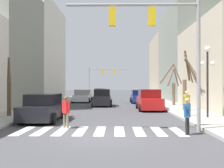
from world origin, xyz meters
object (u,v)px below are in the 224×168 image
car_parked_left_far (139,97)px  street_tree_left_near (187,81)px  pedestrian_near_right_corner (187,113)px  street_tree_right_mid (173,86)px  traffic_signal_near (160,34)px  traffic_signal_far (101,75)px  street_lamp_right_corner (207,67)px  pedestrian_crossing_street (187,101)px  car_driving_away_lane (83,96)px  pedestrian_waiting_at_curb (66,109)px  car_parked_right_near (149,100)px  car_driving_toward_lane (44,108)px  car_parked_right_far (101,94)px  car_parked_left_mid (102,98)px  street_tree_right_far (9,90)px

car_parked_left_far → street_tree_left_near: size_ratio=0.95×
pedestrian_near_right_corner → street_tree_right_mid: size_ratio=0.38×
traffic_signal_near → street_tree_left_near: 10.19m
traffic_signal_far → street_lamp_right_corner: bearing=-75.9°
pedestrian_crossing_street → car_driving_away_lane: bearing=87.3°
street_lamp_right_corner → pedestrian_waiting_at_curb: street_lamp_right_corner is taller
pedestrian_crossing_street → traffic_signal_far: bearing=71.2°
car_driving_away_lane → street_tree_left_near: bearing=-140.3°
street_tree_left_near → traffic_signal_near: bearing=-111.9°
street_tree_right_mid → street_tree_left_near: bearing=-89.6°
car_parked_right_near → car_driving_toward_lane: (-7.23, -7.13, -0.08)m
car_driving_away_lane → pedestrian_crossing_street: size_ratio=2.67×
car_driving_toward_lane → street_tree_right_mid: street_tree_right_mid is taller
car_parked_right_far → street_tree_left_near: (8.20, -19.48, 1.67)m
car_parked_left_mid → street_tree_left_near: (7.19, -5.78, 1.66)m
car_parked_right_far → traffic_signal_near: bearing=8.9°
street_lamp_right_corner → car_parked_right_far: (-8.14, 24.42, -2.48)m
car_parked_right_far → pedestrian_waiting_at_curb: 27.83m
car_driving_away_lane → car_driving_toward_lane: 17.78m
car_driving_away_lane → pedestrian_waiting_at_curb: size_ratio=2.74×
traffic_signal_far → pedestrian_waiting_at_curb: size_ratio=4.82×
street_lamp_right_corner → car_driving_away_lane: size_ratio=1.01×
street_tree_right_far → street_tree_left_near: bearing=18.1°
car_parked_left_far → car_parked_right_near: bearing=-179.8°
car_parked_left_mid → pedestrian_near_right_corner: bearing=15.9°
pedestrian_waiting_at_curb → street_lamp_right_corner: bearing=68.3°
street_lamp_right_corner → street_tree_right_mid: 10.27m
car_driving_toward_lane → street_tree_right_far: street_tree_right_far is taller
street_tree_right_mid → street_lamp_right_corner: bearing=-90.2°
pedestrian_near_right_corner → traffic_signal_far: bearing=36.1°
traffic_signal_near → car_parked_right_far: (-4.48, 28.75, -3.70)m
car_driving_toward_lane → pedestrian_near_right_corner: (7.43, -4.35, 0.18)m
street_lamp_right_corner → car_parked_left_far: 16.47m
street_tree_left_near → pedestrian_waiting_at_curb: bearing=-134.7°
traffic_signal_far → street_tree_right_far: 33.99m
traffic_signal_near → car_parked_left_far: 20.71m
traffic_signal_near → street_tree_right_mid: traffic_signal_near is taller
pedestrian_waiting_at_curb → car_parked_right_far: bearing=135.6°
car_parked_left_far → street_tree_right_mid: street_tree_right_mid is taller
pedestrian_waiting_at_curb → street_tree_right_mid: bearing=104.6°
traffic_signal_near → car_parked_right_near: (0.83, 10.75, -3.67)m
traffic_signal_near → car_driving_toward_lane: size_ratio=1.35×
traffic_signal_near → pedestrian_waiting_at_curb: bearing=168.6°
street_tree_left_near → car_driving_toward_lane: bearing=-150.9°
pedestrian_waiting_at_curb → car_parked_left_mid: bearing=131.4°
car_parked_right_far → pedestrian_near_right_corner: bearing=10.6°
car_driving_away_lane → car_parked_right_far: size_ratio=0.98×
car_parked_right_far → street_tree_right_far: (-4.62, -23.67, 1.04)m
traffic_signal_near → car_parked_right_near: size_ratio=1.29×
street_lamp_right_corner → pedestrian_crossing_street: street_lamp_right_corner is taller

